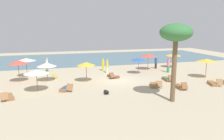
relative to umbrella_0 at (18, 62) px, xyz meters
The scene contains 26 objects.
ground_plane 10.59m from the umbrella_0, 11.65° to the right, with size 60.00×60.00×0.00m, color #BCAD8E.
ocean_water 18.16m from the umbrella_0, 55.71° to the left, with size 48.00×16.00×0.06m, color slate.
umbrella_0 is the anchor object (origin of this frame).
umbrella_1 4.51m from the umbrella_0, 63.44° to the right, with size 2.18×2.18×1.99m.
umbrella_2 13.58m from the umbrella_0, ahead, with size 1.79×1.79×1.97m.
umbrella_3 20.40m from the umbrella_0, 10.08° to the right, with size 2.09×2.09×2.20m.
umbrella_4 2.87m from the umbrella_0, ahead, with size 2.04×2.04×2.03m.
umbrella_5 2.45m from the umbrella_0, 77.52° to the left, with size 2.16×2.16×2.19m.
umbrella_6 20.08m from the umbrella_0, ahead, with size 2.09×2.09×2.02m.
umbrella_7 7.01m from the umbrella_0, 14.42° to the right, with size 1.93×1.93×2.11m.
umbrella_8 15.98m from the umbrella_0, ahead, with size 2.08×2.08×2.20m.
lounger_0 6.56m from the umbrella_0, 44.29° to the right, with size 1.29×1.72×0.74m.
lounger_1 19.92m from the umbrella_0, 18.84° to the right, with size 1.09×1.75×0.73m.
lounger_2 15.81m from the umbrella_0, 12.94° to the right, with size 0.76×1.70×0.73m.
lounger_3 16.39m from the umbrella_0, 23.91° to the right, with size 0.68×1.67×0.74m.
lounger_4 14.01m from the umbrella_0, 22.68° to the right, with size 1.21×1.80×0.67m.
lounger_5 5.88m from the umbrella_0, 91.34° to the right, with size 1.06×1.78×0.70m.
lounger_6 10.22m from the umbrella_0, ahead, with size 1.27×1.76×0.70m.
person_0 17.56m from the umbrella_0, ahead, with size 0.54×0.54×1.95m.
person_1 10.44m from the umbrella_0, 19.36° to the left, with size 0.43×0.43×1.66m.
person_2 10.25m from the umbrella_0, 11.34° to the left, with size 0.36×0.36×1.72m.
person_3 5.69m from the umbrella_0, 60.58° to the left, with size 0.30×0.30×1.80m.
person_4 17.56m from the umbrella_0, 10.26° to the left, with size 0.39×0.39×1.66m.
palm_1 15.85m from the umbrella_0, 37.93° to the right, with size 2.41×2.41×5.97m.
dog 10.24m from the umbrella_0, 39.42° to the right, with size 0.55×0.78×0.36m.
surfboard 4.62m from the umbrella_0, 29.25° to the left, with size 0.84×2.43×0.07m.
Camera 1 is at (-6.71, -21.79, 5.72)m, focal length 34.87 mm.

